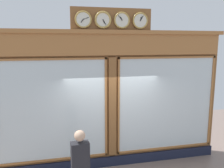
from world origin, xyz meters
name	(u,v)px	position (x,y,z in m)	size (l,w,h in m)	color
shop_facade	(111,99)	(0.00, -0.13, 1.88)	(6.33, 0.42, 4.25)	brown
pedestrian	(80,166)	(1.00, 1.53, 0.93)	(0.37, 0.24, 1.69)	black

